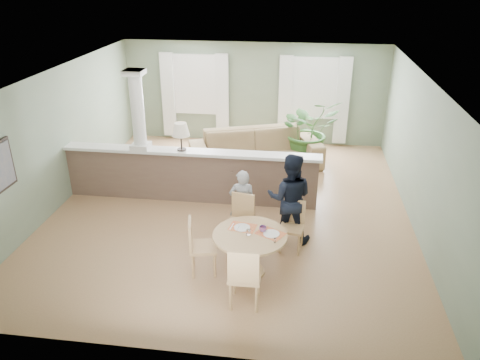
# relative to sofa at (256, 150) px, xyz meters

# --- Properties ---
(ground) EXTENTS (8.00, 8.00, 0.00)m
(ground) POSITION_rel_sofa_xyz_m (-0.27, -2.08, -0.45)
(ground) COLOR tan
(ground) RESTS_ON ground
(room_shell) EXTENTS (7.02, 8.02, 2.71)m
(room_shell) POSITION_rel_sofa_xyz_m (-0.29, -1.46, 1.36)
(room_shell) COLOR gray
(room_shell) RESTS_ON ground
(pony_wall) EXTENTS (5.32, 0.38, 2.70)m
(pony_wall) POSITION_rel_sofa_xyz_m (-1.25, -1.88, 0.25)
(pony_wall) COLOR brown
(pony_wall) RESTS_ON ground
(sofa) EXTENTS (3.33, 2.20, 0.91)m
(sofa) POSITION_rel_sofa_xyz_m (0.00, 0.00, 0.00)
(sofa) COLOR olive
(sofa) RESTS_ON ground
(houseplant) EXTENTS (1.85, 1.76, 1.60)m
(houseplant) POSITION_rel_sofa_xyz_m (1.23, 0.66, 0.35)
(houseplant) COLOR #316126
(houseplant) RESTS_ON ground
(dining_table) EXTENTS (1.17, 1.17, 0.80)m
(dining_table) POSITION_rel_sofa_xyz_m (0.35, -4.25, 0.11)
(dining_table) COLOR tan
(dining_table) RESTS_ON ground
(chair_far_boy) EXTENTS (0.51, 0.51, 0.95)m
(chair_far_boy) POSITION_rel_sofa_xyz_m (0.10, -3.46, 0.07)
(chair_far_boy) COLOR tan
(chair_far_boy) RESTS_ON ground
(chair_far_man) EXTENTS (0.45, 0.45, 0.88)m
(chair_far_man) POSITION_rel_sofa_xyz_m (0.99, -3.43, 0.03)
(chair_far_man) COLOR tan
(chair_far_man) RESTS_ON ground
(chair_near) EXTENTS (0.46, 0.46, 1.01)m
(chair_near) POSITION_rel_sofa_xyz_m (0.36, -5.10, 0.10)
(chair_near) COLOR tan
(chair_near) RESTS_ON ground
(chair_side) EXTENTS (0.50, 0.50, 0.93)m
(chair_side) POSITION_rel_sofa_xyz_m (-0.46, -4.34, 0.06)
(chair_side) COLOR tan
(chair_side) RESTS_ON ground
(child_person) EXTENTS (0.49, 0.34, 1.29)m
(child_person) POSITION_rel_sofa_xyz_m (0.08, -3.15, 0.19)
(child_person) COLOR gray
(child_person) RESTS_ON ground
(man_person) EXTENTS (0.82, 0.65, 1.64)m
(man_person) POSITION_rel_sofa_xyz_m (0.91, -3.16, 0.37)
(man_person) COLOR black
(man_person) RESTS_ON ground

